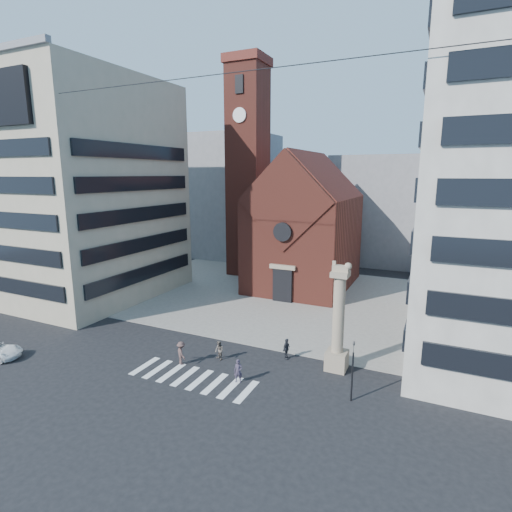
# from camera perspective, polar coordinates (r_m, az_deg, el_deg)

# --- Properties ---
(ground) EXTENTS (120.00, 120.00, 0.00)m
(ground) POSITION_cam_1_polar(r_m,az_deg,el_deg) (34.21, -6.95, -14.54)
(ground) COLOR black
(ground) RESTS_ON ground
(piazza) EXTENTS (46.00, 30.00, 0.05)m
(piazza) POSITION_cam_1_polar(r_m,az_deg,el_deg) (50.14, 4.66, -5.82)
(piazza) COLOR gray
(piazza) RESTS_ON ground
(zebra_crossing) EXTENTS (10.20, 3.20, 0.01)m
(zebra_crossing) POSITION_cam_1_polar(r_m,az_deg,el_deg) (31.72, -9.07, -16.83)
(zebra_crossing) COLOR white
(zebra_crossing) RESTS_ON ground
(church) EXTENTS (12.00, 16.65, 18.00)m
(church) POSITION_cam_1_polar(r_m,az_deg,el_deg) (54.00, 7.06, 4.05)
(church) COLOR maroon
(church) RESTS_ON ground
(campanile) EXTENTS (5.50, 5.50, 31.20)m
(campanile) POSITION_cam_1_polar(r_m,az_deg,el_deg) (60.07, -1.15, 12.31)
(campanile) COLOR maroon
(campanile) RESTS_ON ground
(building_left) EXTENTS (18.00, 20.00, 26.00)m
(building_left) POSITION_cam_1_polar(r_m,az_deg,el_deg) (54.19, -23.65, 8.52)
(building_left) COLOR tan
(building_left) RESTS_ON ground
(bg_block_left) EXTENTS (16.00, 14.00, 22.00)m
(bg_block_left) POSITION_cam_1_polar(r_m,az_deg,el_deg) (75.45, -3.95, 8.55)
(bg_block_left) COLOR gray
(bg_block_left) RESTS_ON ground
(bg_block_mid) EXTENTS (14.00, 12.00, 18.00)m
(bg_block_mid) POSITION_cam_1_polar(r_m,az_deg,el_deg) (71.92, 16.69, 6.34)
(bg_block_mid) COLOR gray
(bg_block_mid) RESTS_ON ground
(bg_block_right) EXTENTS (16.00, 14.00, 24.00)m
(bg_block_right) POSITION_cam_1_polar(r_m,az_deg,el_deg) (68.16, 29.95, 7.55)
(bg_block_right) COLOR gray
(bg_block_right) RESTS_ON ground
(lion_column) EXTENTS (1.63, 1.60, 8.68)m
(lion_column) POSITION_cam_1_polar(r_m,az_deg,el_deg) (31.80, 11.65, -9.99)
(lion_column) COLOR gray
(lion_column) RESTS_ON ground
(traffic_light) EXTENTS (0.13, 0.16, 4.30)m
(traffic_light) POSITION_cam_1_polar(r_m,az_deg,el_deg) (28.33, 13.63, -15.48)
(traffic_light) COLOR black
(traffic_light) RESTS_ON ground
(pedestrian_0) EXTENTS (0.73, 0.58, 1.76)m
(pedestrian_0) POSITION_cam_1_polar(r_m,az_deg,el_deg) (30.46, -2.55, -16.09)
(pedestrian_0) COLOR #362E40
(pedestrian_0) RESTS_ON ground
(pedestrian_1) EXTENTS (0.99, 0.92, 1.63)m
(pedestrian_1) POSITION_cam_1_polar(r_m,az_deg,el_deg) (33.82, -5.27, -13.30)
(pedestrian_1) COLOR #645950
(pedestrian_1) RESTS_ON ground
(pedestrian_2) EXTENTS (0.56, 1.08, 1.76)m
(pedestrian_2) POSITION_cam_1_polar(r_m,az_deg,el_deg) (33.92, 4.37, -13.08)
(pedestrian_2) COLOR #24262C
(pedestrian_2) RESTS_ON ground
(pedestrian_3) EXTENTS (1.42, 1.29, 1.91)m
(pedestrian_3) POSITION_cam_1_polar(r_m,az_deg,el_deg) (33.47, -10.62, -13.47)
(pedestrian_3) COLOR #4E3734
(pedestrian_3) RESTS_ON ground
(scooter_0) EXTENTS (1.10, 1.62, 0.80)m
(scooter_0) POSITION_cam_1_polar(r_m,az_deg,el_deg) (51.11, -1.66, -4.95)
(scooter_0) COLOR black
(scooter_0) RESTS_ON piazza
(scooter_1) EXTENTS (0.97, 1.53, 0.89)m
(scooter_1) POSITION_cam_1_polar(r_m,az_deg,el_deg) (50.41, 0.02, -5.13)
(scooter_1) COLOR black
(scooter_1) RESTS_ON piazza
(scooter_2) EXTENTS (1.10, 1.62, 0.80)m
(scooter_2) POSITION_cam_1_polar(r_m,az_deg,el_deg) (49.78, 1.74, -5.41)
(scooter_2) COLOR black
(scooter_2) RESTS_ON piazza
(scooter_3) EXTENTS (0.97, 1.53, 0.89)m
(scooter_3) POSITION_cam_1_polar(r_m,az_deg,el_deg) (49.17, 3.50, -5.59)
(scooter_3) COLOR black
(scooter_3) RESTS_ON piazza
(scooter_4) EXTENTS (1.10, 1.62, 0.80)m
(scooter_4) POSITION_cam_1_polar(r_m,az_deg,el_deg) (48.63, 5.31, -5.87)
(scooter_4) COLOR black
(scooter_4) RESTS_ON piazza
(scooter_5) EXTENTS (0.97, 1.53, 0.89)m
(scooter_5) POSITION_cam_1_polar(r_m,az_deg,el_deg) (48.12, 7.16, -6.05)
(scooter_5) COLOR black
(scooter_5) RESTS_ON piazza
(scooter_6) EXTENTS (1.10, 1.62, 0.80)m
(scooter_6) POSITION_cam_1_polar(r_m,az_deg,el_deg) (47.68, 9.04, -6.33)
(scooter_6) COLOR black
(scooter_6) RESTS_ON piazza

